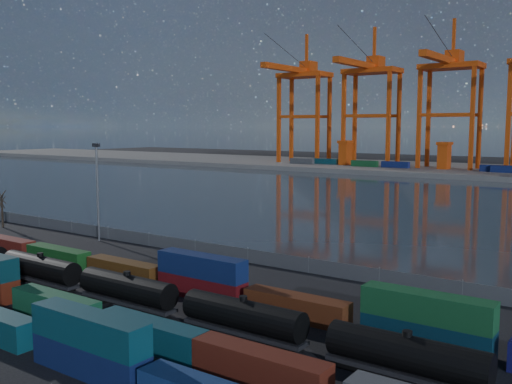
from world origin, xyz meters
The scene contains 11 objects.
ground centered at (0.00, 0.00, 0.00)m, with size 700.00×700.00×0.00m, color black.
harbor_water centered at (0.00, 105.00, 0.01)m, with size 700.00×700.00×0.00m, color #273139.
container_row_mid centered at (10.57, -2.60, 1.68)m, with size 141.37×2.36×5.03m.
container_row_north centered at (7.33, 11.30, 1.63)m, with size 140.89×2.34×4.98m.
tanker_string centered at (-21.84, 4.01, 2.00)m, with size 121.46×2.78×3.98m.
waterfront_fence centered at (0.00, 28.00, 1.00)m, with size 160.12×0.12×2.20m.
bare_tree centered at (-55.69, 23.87, 3.56)m, with size 1.84×1.77×7.24m.
yard_light_mast centered at (-30.00, 26.00, 9.30)m, with size 1.60×0.40×16.60m.
gantry_cranes centered at (-7.50, 203.31, 38.99)m, with size 199.46×46.97×63.60m.
quay_containers centered at (-11.00, 195.46, 3.30)m, with size 172.58×10.99×2.60m.
straddle_carriers centered at (-2.50, 200.00, 7.82)m, with size 140.00×7.00×11.10m.
Camera 1 is at (47.08, -36.66, 19.37)m, focal length 40.00 mm.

